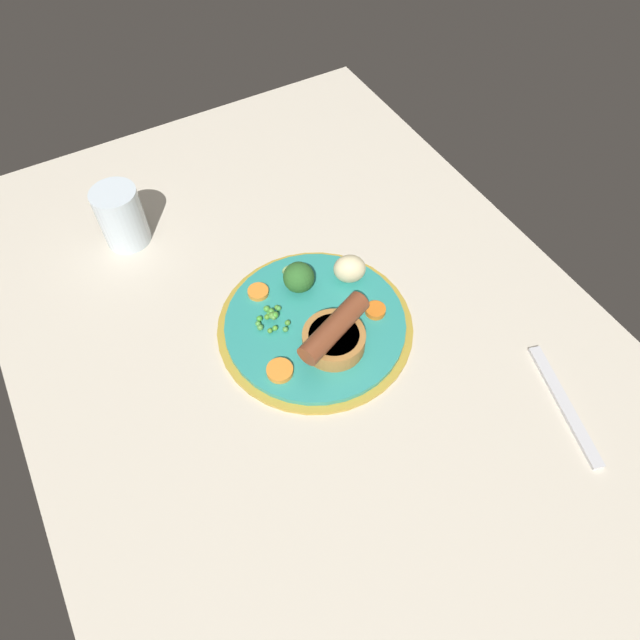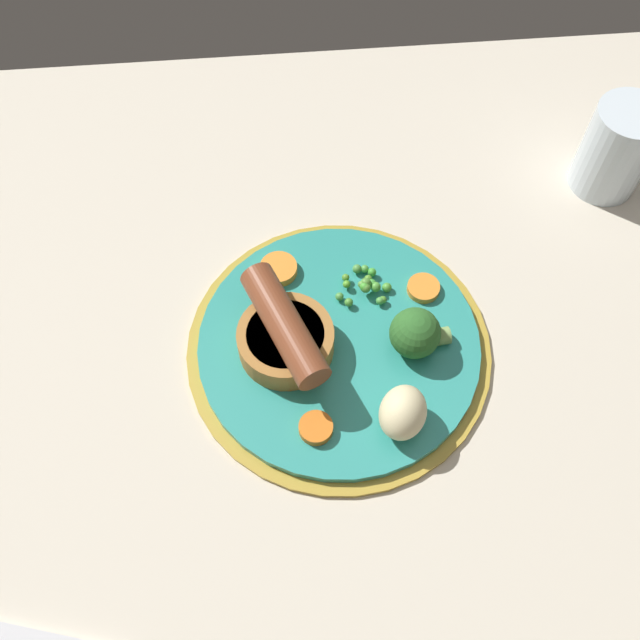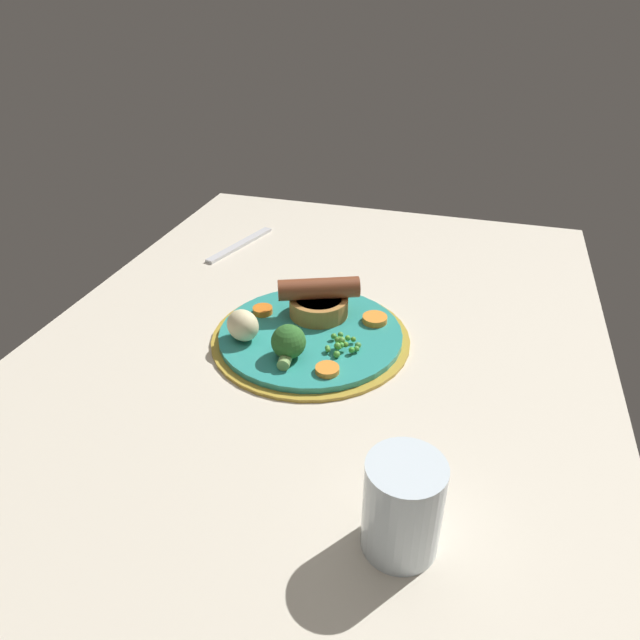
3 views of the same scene
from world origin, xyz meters
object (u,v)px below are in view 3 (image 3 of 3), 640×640
Objects in this scene: dinner_plate at (311,336)px; pea_pile at (342,343)px; sausage_pudding at (319,300)px; broccoli_floret_near at (288,343)px; drinking_glass at (403,506)px; carrot_slice_2 at (327,370)px; fork at (240,245)px; potato_chunk_0 at (243,325)px; carrot_slice_0 at (263,310)px; carrot_slice_4 at (375,319)px.

pea_pile reaches higher than dinner_plate.
pea_pile is at bearing -76.59° from sausage_pudding.
broccoli_floret_near is 0.58× the size of drinking_glass.
pea_pile is 0.55× the size of drinking_glass.
carrot_slice_2 reaches higher than fork.
carrot_slice_0 is (-7.30, -0.03, -1.76)cm from potato_chunk_0.
dinner_plate is at bearing 71.20° from carrot_slice_0.
dinner_plate is 2.34× the size of sausage_pudding.
carrot_slice_4 is (-8.04, 2.83, -0.43)cm from pea_pile.
drinking_glass is at bearing 45.46° from potato_chunk_0.
potato_chunk_0 is 13.93cm from carrot_slice_2.
carrot_slice_2 is 14.01cm from carrot_slice_4.
carrot_slice_0 is (-2.84, -8.36, 1.29)cm from dinner_plate.
pea_pile is 41.00cm from fork.
sausage_pudding is 8.60cm from carrot_slice_0.
drinking_glass reaches higher than carrot_slice_4.
fork is at bearing -149.83° from carrot_slice_0.
carrot_slice_2 is (8.56, 4.85, 1.21)cm from dinner_plate.
drinking_glass is (57.19, 40.21, 4.63)cm from fork.
dinner_plate is at bearing 55.57° from fork.
sausage_pudding is 39.35cm from drinking_glass.
sausage_pudding reaches higher than potato_chunk_0.
sausage_pudding is 11.61cm from broccoli_floret_near.
pea_pile is at bearing 58.69° from fork.
fork is at bearing -155.88° from potato_chunk_0.
pea_pile is at bearing -19.36° from carrot_slice_4.
carrot_slice_0 reaches higher than carrot_slice_2.
broccoli_floret_near is 1.86× the size of carrot_slice_2.
dinner_plate is 7.47cm from broccoli_floret_near.
carrot_slice_2 is (1.81, 5.81, -1.86)cm from broccoli_floret_near.
carrot_slice_0 is 0.16× the size of fork.
pea_pile is at bearing 174.62° from carrot_slice_2.
dinner_plate is 1.57× the size of fork.
carrot_slice_0 is 0.95× the size of carrot_slice_2.
carrot_slice_0 is 42.18cm from drinking_glass.
potato_chunk_0 reaches higher than dinner_plate.
dinner_plate is at bearing -58.41° from carrot_slice_4.
sausage_pudding reaches higher than broccoli_floret_near.
carrot_slice_0 is at bearing -179.78° from potato_chunk_0.
broccoli_floret_near is (11.59, -0.72, -0.18)cm from sausage_pudding.
potato_chunk_0 is 1.33× the size of carrot_slice_4.
potato_chunk_0 is 0.27× the size of fork.
pea_pile is 1.76× the size of carrot_slice_2.
sausage_pudding reaches higher than carrot_slice_4.
pea_pile reaches higher than carrot_slice_2.
sausage_pudding is at bearing -144.42° from pea_pile.
drinking_glass is (27.14, 12.39, 2.63)cm from pea_pile.
dinner_plate is at bearing -119.11° from pea_pile.
pea_pile is at bearing -65.23° from broccoli_floret_near.
drinking_glass is at bearing 24.54° from pea_pile.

